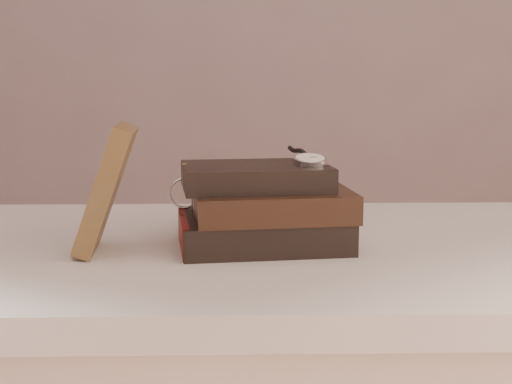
{
  "coord_description": "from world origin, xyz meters",
  "views": [
    {
      "loc": [
        -0.01,
        -0.63,
        0.99
      ],
      "look_at": [
        0.01,
        0.33,
        0.82
      ],
      "focal_mm": 51.22,
      "sensor_mm": 36.0,
      "label": 1
    }
  ],
  "objects": [
    {
      "name": "journal",
      "position": [
        -0.18,
        0.31,
        0.83
      ],
      "size": [
        0.09,
        0.11,
        0.17
      ],
      "primitive_type": "cube",
      "rotation": [
        0.0,
        0.35,
        0.06
      ],
      "color": "#442F1A",
      "rests_on": "table"
    },
    {
      "name": "pocket_watch",
      "position": [
        0.08,
        0.33,
        0.87
      ],
      "size": [
        0.05,
        0.15,
        0.02
      ],
      "color": "silver",
      "rests_on": "book_stack"
    },
    {
      "name": "eyeglasses",
      "position": [
        -0.06,
        0.4,
        0.81
      ],
      "size": [
        0.1,
        0.12,
        0.04
      ],
      "color": "silver",
      "rests_on": "book_stack"
    },
    {
      "name": "book_stack",
      "position": [
        0.03,
        0.33,
        0.8
      ],
      "size": [
        0.24,
        0.18,
        0.11
      ],
      "color": "black",
      "rests_on": "table"
    },
    {
      "name": "table",
      "position": [
        0.0,
        0.35,
        0.66
      ],
      "size": [
        1.0,
        0.6,
        0.75
      ],
      "color": "beige",
      "rests_on": "ground"
    }
  ]
}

